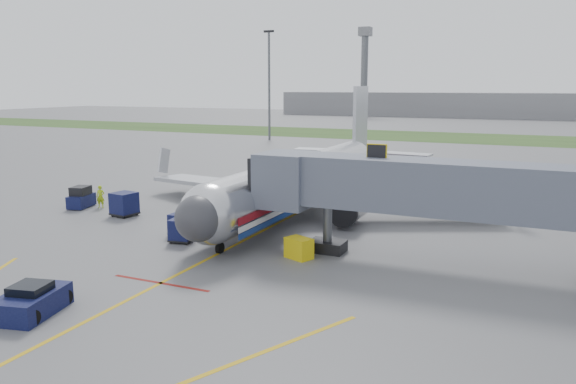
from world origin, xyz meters
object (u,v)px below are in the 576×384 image
at_px(baggage_tug, 81,198).
at_px(ramp_worker, 100,197).
at_px(belt_loader, 252,211).
at_px(pushback_tug, 31,301).
at_px(airliner, 303,179).

relative_size(baggage_tug, ramp_worker, 1.48).
bearing_deg(belt_loader, pushback_tug, -90.96).
height_order(pushback_tug, belt_loader, belt_loader).
height_order(airliner, pushback_tug, airliner).
bearing_deg(ramp_worker, belt_loader, -14.33).
xyz_separation_m(pushback_tug, baggage_tug, (-14.87, 18.31, 0.21)).
xyz_separation_m(airliner, ramp_worker, (-16.09, -6.10, -1.68)).
bearing_deg(ramp_worker, pushback_tug, -76.81).
xyz_separation_m(pushback_tug, ramp_worker, (-13.25, 18.88, 0.37)).
distance_m(baggage_tug, ramp_worker, 1.73).
bearing_deg(ramp_worker, baggage_tug, 177.50).
relative_size(airliner, belt_loader, 7.16).
bearing_deg(airliner, belt_loader, -120.18).
bearing_deg(baggage_tug, belt_loader, 8.86).
bearing_deg(belt_loader, airliner, 59.82).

